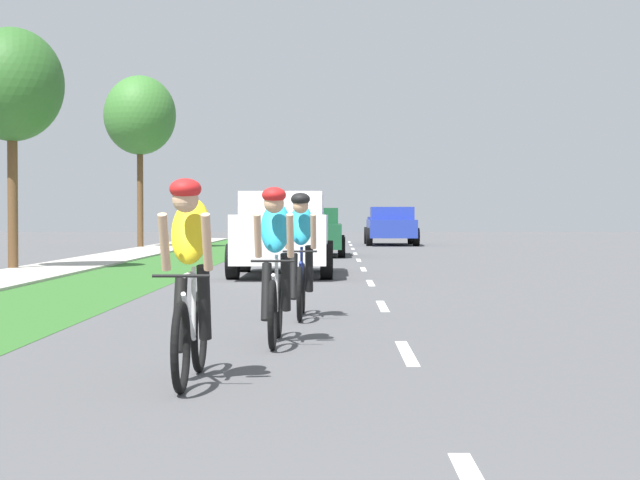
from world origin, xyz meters
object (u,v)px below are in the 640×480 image
at_px(suv_white, 283,231).
at_px(cyclist_distant, 301,254).
at_px(cyclist_trailing, 275,264).
at_px(pickup_blue, 391,226).
at_px(cyclist_lead, 190,279).
at_px(street_tree_far, 140,116).
at_px(street_tree_near, 12,86).
at_px(sedan_dark_green, 314,232).

bearing_deg(suv_white, cyclist_distant, -85.79).
bearing_deg(cyclist_trailing, pickup_blue, 85.07).
bearing_deg(cyclist_distant, pickup_blue, 84.97).
xyz_separation_m(cyclist_lead, street_tree_far, (-6.54, 33.19, 4.37)).
bearing_deg(street_tree_near, cyclist_lead, -68.70).
height_order(cyclist_lead, suv_white, suv_white).
bearing_deg(cyclist_trailing, street_tree_near, 116.31).
xyz_separation_m(cyclist_distant, street_tree_near, (-7.19, 11.51, 3.54)).
bearing_deg(cyclist_distant, cyclist_lead, -97.65).
bearing_deg(suv_white, sedan_dark_green, 87.66).
xyz_separation_m(cyclist_lead, cyclist_distant, (0.69, 5.16, 0.00)).
relative_size(street_tree_near, street_tree_far, 0.85).
relative_size(cyclist_lead, suv_white, 0.37).
distance_m(cyclist_trailing, sedan_dark_green, 22.84).
distance_m(sedan_dark_green, street_tree_near, 11.65).
distance_m(sedan_dark_green, pickup_blue, 12.51).
height_order(cyclist_lead, cyclist_trailing, same).
distance_m(suv_white, pickup_blue, 23.13).
xyz_separation_m(cyclist_trailing, sedan_dark_green, (-0.08, 22.84, -0.04)).
relative_size(cyclist_lead, pickup_blue, 0.34).
height_order(cyclist_trailing, sedan_dark_green, cyclist_trailing).
xyz_separation_m(suv_white, pickup_blue, (3.54, 22.85, -0.12)).
relative_size(suv_white, street_tree_near, 0.82).
relative_size(cyclist_distant, pickup_blue, 0.34).
distance_m(cyclist_lead, sedan_dark_green, 25.32).
distance_m(cyclist_distant, street_tree_near, 14.03).
distance_m(cyclist_trailing, pickup_blue, 35.09).
bearing_deg(sedan_dark_green, suv_white, -92.34).
xyz_separation_m(cyclist_distant, sedan_dark_green, (-0.25, 20.16, -0.04)).
relative_size(cyclist_lead, sedan_dark_green, 0.40).
relative_size(cyclist_lead, cyclist_distant, 1.00).
relative_size(cyclist_distant, suv_white, 0.37).
distance_m(cyclist_lead, cyclist_trailing, 2.53).
xyz_separation_m(cyclist_trailing, cyclist_distant, (0.17, 2.68, 0.00)).
distance_m(cyclist_trailing, cyclist_distant, 2.69).
distance_m(cyclist_lead, pickup_blue, 37.60).
xyz_separation_m(sedan_dark_green, street_tree_far, (-6.98, 7.87, 4.42)).
distance_m(cyclist_distant, sedan_dark_green, 20.16).
distance_m(pickup_blue, street_tree_near, 23.33).
xyz_separation_m(street_tree_near, street_tree_far, (-0.04, 16.51, 0.84)).
bearing_deg(sedan_dark_green, cyclist_lead, -90.99).
bearing_deg(sedan_dark_green, street_tree_near, -128.75).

